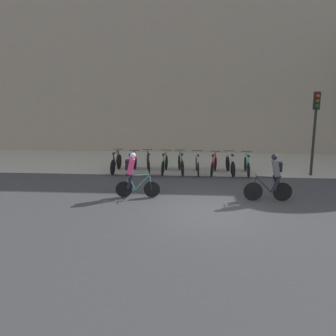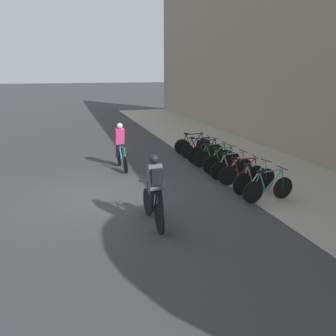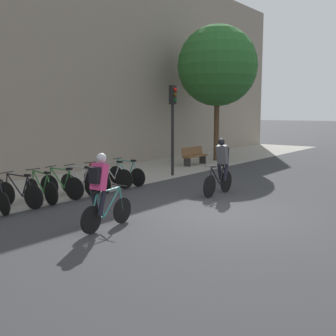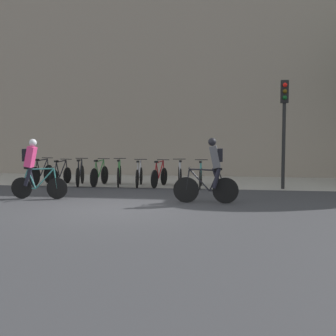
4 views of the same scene
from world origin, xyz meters
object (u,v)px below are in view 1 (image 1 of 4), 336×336
Objects in this scene: parked_bike_2 at (148,164)px; parked_bike_6 at (214,165)px; cyclist_pink at (133,173)px; parked_bike_0 at (116,163)px; parked_bike_8 at (247,166)px; parked_bike_1 at (132,164)px; parked_bike_3 at (165,164)px; parked_bike_4 at (181,164)px; parked_bike_7 at (230,165)px; parked_bike_5 at (197,165)px; cyclist_grey at (273,177)px; traffic_light_pole at (315,118)px.

parked_bike_6 is at bearing 0.01° from parked_bike_2.
cyclist_pink is 4.73m from parked_bike_6.
parked_bike_0 is at bearing 109.84° from cyclist_pink.
parked_bike_6 is at bearing 179.98° from parked_bike_8.
parked_bike_8 reaches higher than parked_bike_1.
parked_bike_1 is 5.15m from parked_bike_8.
parked_bike_4 reaches higher than parked_bike_3.
parked_bike_7 reaches higher than parked_bike_2.
parked_bike_7 is (1.47, 0.00, 0.02)m from parked_bike_5.
parked_bike_2 is 1.05× the size of parked_bike_7.
cyclist_pink reaches higher than parked_bike_6.
cyclist_grey reaches higher than cyclist_pink.
traffic_light_pole is at bearing -0.05° from parked_bike_3.
cyclist_pink is 1.07× the size of parked_bike_7.
parked_bike_0 is 0.45× the size of traffic_light_pole.
parked_bike_7 is (4.42, 0.00, 0.03)m from parked_bike_1.
parked_bike_5 is 5.47m from traffic_light_pole.
parked_bike_7 is at bearing 41.63° from cyclist_pink.
cyclist_pink reaches higher than parked_bike_4.
cyclist_pink is at bearing -138.37° from parked_bike_7.
parked_bike_2 is at bearing -179.96° from parked_bike_4.
cyclist_grey is at bearing -28.68° from parked_bike_0.
traffic_light_pole reaches higher than cyclist_grey.
traffic_light_pole is at bearing -0.06° from parked_bike_4.
parked_bike_5 is at bearing -179.91° from parked_bike_6.
parked_bike_0 is 1.03× the size of parked_bike_1.
parked_bike_2 is (-5.01, 3.55, -0.54)m from cyclist_grey.
parked_bike_5 is at bearing 54.96° from cyclist_pink.
parked_bike_2 is 1.02× the size of parked_bike_3.
cyclist_pink is 3.55m from parked_bike_1.
parked_bike_2 is 1.47m from parked_bike_4.
parked_bike_1 is 8.27m from traffic_light_pole.
parked_bike_3 is (-4.28, 3.55, -0.55)m from cyclist_grey.
parked_bike_2 reaches higher than parked_bike_8.
parked_bike_4 reaches higher than parked_bike_0.
cyclist_pink reaches higher than parked_bike_0.
parked_bike_4 is at bearing 63.96° from cyclist_pink.
cyclist_grey is 1.10× the size of parked_bike_7.
parked_bike_0 is 5.89m from parked_bike_8.
parked_bike_1 is 0.97× the size of parked_bike_8.
traffic_light_pole is at bearing -0.10° from parked_bike_7.
parked_bike_5 is 0.73m from parked_bike_6.
parked_bike_2 is 1.03× the size of parked_bike_4.
parked_bike_2 is at bearing 144.71° from cyclist_grey.
parked_bike_4 is at bearing 134.94° from cyclist_grey.
parked_bike_3 is 0.99× the size of parked_bike_5.
traffic_light_pole reaches higher than cyclist_pink.
parked_bike_1 is 0.98× the size of parked_bike_4.
parked_bike_0 is at bearing 179.99° from parked_bike_8.
parked_bike_3 is 1.06× the size of parked_bike_6.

